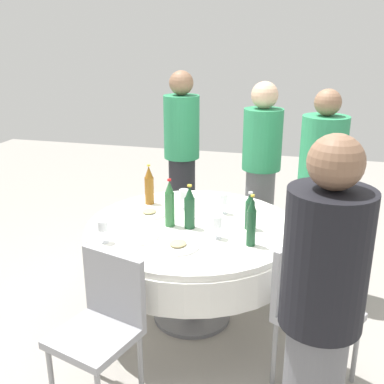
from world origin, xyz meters
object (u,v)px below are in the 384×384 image
(chair_near, at_px, (307,302))
(plate_mid, at_px, (139,237))
(bottle_dark_green_far, at_px, (250,212))
(dining_table, at_px, (192,243))
(wine_glass_near, at_px, (224,199))
(wine_glass_north, at_px, (103,227))
(plate_south, at_px, (149,213))
(plate_right, at_px, (178,246))
(person_rear, at_px, (319,192))
(wine_glass_far, at_px, (184,195))
(person_far, at_px, (319,319))
(bottle_green_inner, at_px, (170,204))
(bottle_dark_green_east, at_px, (190,208))
(chair_north, at_px, (103,319))
(wine_glass_inner, at_px, (217,223))
(person_front, at_px, (261,169))
(bottle_dark_green_front, at_px, (251,222))
(person_east, at_px, (182,154))
(bottle_amber_rear, at_px, (149,186))

(chair_near, bearing_deg, plate_mid, -68.39)
(bottle_dark_green_far, xyz_separation_m, chair_near, (0.46, 0.41, -0.34))
(dining_table, height_order, wine_glass_near, wine_glass_near)
(wine_glass_north, relative_size, plate_south, 0.60)
(plate_right, distance_m, person_rear, 1.29)
(wine_glass_far, height_order, person_far, person_far)
(person_rear, bearing_deg, bottle_green_inner, -91.50)
(wine_glass_near, relative_size, plate_mid, 0.61)
(bottle_dark_green_east, bearing_deg, chair_north, -17.95)
(bottle_dark_green_east, xyz_separation_m, wine_glass_north, (0.36, -0.46, -0.04))
(wine_glass_far, bearing_deg, bottle_dark_green_east, 21.68)
(plate_south, bearing_deg, person_far, 44.26)
(wine_glass_inner, bearing_deg, person_front, 174.33)
(bottle_dark_green_front, distance_m, chair_north, 1.03)
(plate_right, bearing_deg, bottle_dark_green_east, -178.57)
(wine_glass_inner, relative_size, wine_glass_north, 1.04)
(plate_south, bearing_deg, bottle_dark_green_far, 84.69)
(plate_mid, bearing_deg, person_east, -173.80)
(person_east, height_order, person_front, person_east)
(person_east, bearing_deg, plate_mid, -102.46)
(chair_north, bearing_deg, wine_glass_north, -50.47)
(plate_mid, height_order, chair_north, chair_north)
(bottle_dark_green_far, distance_m, person_front, 1.09)
(bottle_dark_green_east, height_order, wine_glass_far, bottle_dark_green_east)
(bottle_dark_green_front, relative_size, person_east, 0.20)
(person_front, bearing_deg, person_far, -60.40)
(wine_glass_north, distance_m, person_far, 1.48)
(dining_table, distance_m, person_far, 1.42)
(dining_table, height_order, bottle_green_inner, bottle_green_inner)
(wine_glass_near, bearing_deg, chair_near, 42.48)
(bottle_dark_green_east, height_order, plate_right, bottle_dark_green_east)
(bottle_amber_rear, relative_size, bottle_dark_green_far, 1.20)
(bottle_dark_green_far, bearing_deg, wine_glass_far, -115.68)
(bottle_green_inner, height_order, person_far, person_far)
(wine_glass_far, bearing_deg, bottle_dark_green_front, 48.26)
(bottle_green_inner, height_order, person_east, person_east)
(bottle_dark_green_far, relative_size, bottle_green_inner, 0.78)
(plate_mid, distance_m, person_rear, 1.45)
(bottle_dark_green_front, xyz_separation_m, bottle_green_inner, (-0.17, -0.57, 0.00))
(bottle_dark_green_east, distance_m, plate_right, 0.34)
(person_far, xyz_separation_m, chair_north, (-0.23, -1.10, -0.34))
(plate_south, bearing_deg, plate_right, 37.12)
(plate_mid, bearing_deg, bottle_dark_green_front, 95.91)
(bottle_dark_green_far, relative_size, chair_north, 0.30)
(dining_table, height_order, bottle_dark_green_far, bottle_dark_green_far)
(bottle_dark_green_east, xyz_separation_m, plate_mid, (0.24, -0.27, -0.13))
(person_rear, bearing_deg, wine_glass_far, -107.00)
(bottle_dark_green_east, xyz_separation_m, wine_glass_near, (-0.31, 0.17, -0.03))
(bottle_green_inner, bearing_deg, dining_table, 114.29)
(wine_glass_inner, height_order, person_front, person_front)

